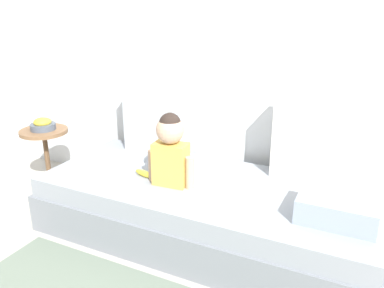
{
  "coord_description": "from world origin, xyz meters",
  "views": [
    {
      "loc": [
        0.93,
        -2.09,
        1.46
      ],
      "look_at": [
        -0.1,
        0.0,
        0.64
      ],
      "focal_mm": 36.8,
      "sensor_mm": 36.0,
      "label": 1
    }
  ],
  "objects_px": {
    "throw_pillow_right": "(316,140)",
    "side_table": "(45,143)",
    "toddler": "(170,148)",
    "folded_blanket": "(337,209)",
    "banana": "(144,174)",
    "fruit_bowl": "(43,125)",
    "couch": "(205,210)",
    "throw_pillow_left": "(154,116)"
  },
  "relations": [
    {
      "from": "banana",
      "to": "folded_blanket",
      "type": "bearing_deg",
      "value": -1.45
    },
    {
      "from": "throw_pillow_left",
      "to": "throw_pillow_right",
      "type": "xyz_separation_m",
      "value": [
        1.2,
        0.0,
        -0.01
      ]
    },
    {
      "from": "banana",
      "to": "side_table",
      "type": "distance_m",
      "value": 1.11
    },
    {
      "from": "folded_blanket",
      "to": "fruit_bowl",
      "type": "bearing_deg",
      "value": 174.45
    },
    {
      "from": "couch",
      "to": "fruit_bowl",
      "type": "distance_m",
      "value": 1.54
    },
    {
      "from": "folded_blanket",
      "to": "fruit_bowl",
      "type": "xyz_separation_m",
      "value": [
        -2.31,
        0.22,
        0.1
      ]
    },
    {
      "from": "throw_pillow_right",
      "to": "side_table",
      "type": "xyz_separation_m",
      "value": [
        -2.09,
        -0.26,
        -0.27
      ]
    },
    {
      "from": "couch",
      "to": "throw_pillow_left",
      "type": "xyz_separation_m",
      "value": [
        -0.6,
        0.36,
        0.47
      ]
    },
    {
      "from": "fruit_bowl",
      "to": "banana",
      "type": "bearing_deg",
      "value": -10.07
    },
    {
      "from": "banana",
      "to": "fruit_bowl",
      "type": "bearing_deg",
      "value": 169.93
    },
    {
      "from": "banana",
      "to": "fruit_bowl",
      "type": "xyz_separation_m",
      "value": [
        -1.09,
        0.19,
        0.14
      ]
    },
    {
      "from": "toddler",
      "to": "fruit_bowl",
      "type": "xyz_separation_m",
      "value": [
        -1.3,
        0.22,
        -0.08
      ]
    },
    {
      "from": "throw_pillow_left",
      "to": "toddler",
      "type": "distance_m",
      "value": 0.63
    },
    {
      "from": "banana",
      "to": "side_table",
      "type": "xyz_separation_m",
      "value": [
        -1.09,
        0.19,
        -0.02
      ]
    },
    {
      "from": "banana",
      "to": "side_table",
      "type": "relative_size",
      "value": 0.34
    },
    {
      "from": "throw_pillow_left",
      "to": "banana",
      "type": "xyz_separation_m",
      "value": [
        0.19,
        -0.45,
        -0.26
      ]
    },
    {
      "from": "toddler",
      "to": "throw_pillow_right",
      "type": "bearing_deg",
      "value": 30.79
    },
    {
      "from": "couch",
      "to": "side_table",
      "type": "distance_m",
      "value": 1.51
    },
    {
      "from": "throw_pillow_right",
      "to": "toddler",
      "type": "bearing_deg",
      "value": -149.21
    },
    {
      "from": "couch",
      "to": "toddler",
      "type": "bearing_deg",
      "value": -150.68
    },
    {
      "from": "banana",
      "to": "fruit_bowl",
      "type": "distance_m",
      "value": 1.12
    },
    {
      "from": "fruit_bowl",
      "to": "throw_pillow_left",
      "type": "bearing_deg",
      "value": 15.97
    },
    {
      "from": "banana",
      "to": "folded_blanket",
      "type": "distance_m",
      "value": 1.22
    },
    {
      "from": "throw_pillow_left",
      "to": "throw_pillow_right",
      "type": "height_order",
      "value": "throw_pillow_left"
    },
    {
      "from": "fruit_bowl",
      "to": "couch",
      "type": "bearing_deg",
      "value": -4.14
    },
    {
      "from": "folded_blanket",
      "to": "side_table",
      "type": "relative_size",
      "value": 0.79
    },
    {
      "from": "couch",
      "to": "banana",
      "type": "bearing_deg",
      "value": -168.12
    },
    {
      "from": "folded_blanket",
      "to": "fruit_bowl",
      "type": "height_order",
      "value": "fruit_bowl"
    },
    {
      "from": "throw_pillow_right",
      "to": "throw_pillow_left",
      "type": "bearing_deg",
      "value": 180.0
    },
    {
      "from": "toddler",
      "to": "side_table",
      "type": "bearing_deg",
      "value": 170.62
    },
    {
      "from": "couch",
      "to": "throw_pillow_left",
      "type": "bearing_deg",
      "value": 148.75
    },
    {
      "from": "folded_blanket",
      "to": "throw_pillow_left",
      "type": "bearing_deg",
      "value": 161.21
    },
    {
      "from": "toddler",
      "to": "folded_blanket",
      "type": "bearing_deg",
      "value": -0.5
    },
    {
      "from": "side_table",
      "to": "fruit_bowl",
      "type": "distance_m",
      "value": 0.16
    },
    {
      "from": "folded_blanket",
      "to": "banana",
      "type": "bearing_deg",
      "value": 178.55
    },
    {
      "from": "throw_pillow_left",
      "to": "fruit_bowl",
      "type": "xyz_separation_m",
      "value": [
        -0.89,
        -0.26,
        -0.12
      ]
    },
    {
      "from": "toddler",
      "to": "fruit_bowl",
      "type": "distance_m",
      "value": 1.32
    },
    {
      "from": "throw_pillow_left",
      "to": "side_table",
      "type": "distance_m",
      "value": 0.97
    },
    {
      "from": "throw_pillow_right",
      "to": "side_table",
      "type": "bearing_deg",
      "value": -173.03
    },
    {
      "from": "couch",
      "to": "banana",
      "type": "relative_size",
      "value": 12.84
    },
    {
      "from": "banana",
      "to": "side_table",
      "type": "bearing_deg",
      "value": 169.93
    },
    {
      "from": "couch",
      "to": "side_table",
      "type": "relative_size",
      "value": 4.31
    }
  ]
}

